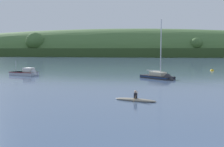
{
  "coord_description": "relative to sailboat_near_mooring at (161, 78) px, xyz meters",
  "views": [
    {
      "loc": [
        -2.11,
        -8.51,
        4.37
      ],
      "look_at": [
        -7.55,
        31.62,
        0.93
      ],
      "focal_mm": 43.94,
      "sensor_mm": 36.0,
      "label": 1
    }
  ],
  "objects": [
    {
      "name": "sailboat_near_mooring",
      "position": [
        0.0,
        0.0,
        0.0
      ],
      "size": [
        5.86,
        5.84,
        10.06
      ],
      "rotation": [
        0.0,
        0.0,
        5.5
      ],
      "color": "#232328",
      "rests_on": "ground"
    },
    {
      "name": "canoe_with_paddler",
      "position": [
        -2.91,
        -18.7,
        0.01
      ],
      "size": [
        3.78,
        1.87,
        1.02
      ],
      "rotation": [
        0.0,
        0.0,
        5.98
      ],
      "color": "gray",
      "rests_on": "ground"
    },
    {
      "name": "fishing_boat_moored",
      "position": [
        -23.01,
        3.02,
        0.17
      ],
      "size": [
        5.62,
        3.3,
        3.26
      ],
      "rotation": [
        0.0,
        0.0,
        6.02
      ],
      "color": "#ADB2BC",
      "rests_on": "ground"
    },
    {
      "name": "far_shoreline_hill",
      "position": [
        -33.75,
        172.99,
        0.27
      ],
      "size": [
        492.63,
        103.41,
        42.55
      ],
      "rotation": [
        0.0,
        0.0,
        -0.04
      ],
      "color": "#314A21",
      "rests_on": "ground"
    },
    {
      "name": "mooring_buoy_foreground",
      "position": [
        11.5,
        18.04,
        -0.09
      ],
      "size": [
        0.76,
        0.76,
        0.84
      ],
      "color": "yellow",
      "rests_on": "ground"
    }
  ]
}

